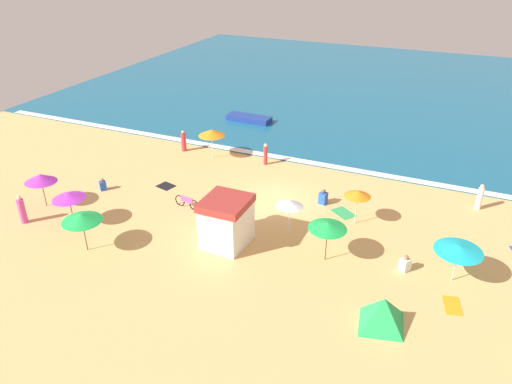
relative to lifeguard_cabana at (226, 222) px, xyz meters
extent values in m
plane|color=#E5B26B|center=(0.60, 5.37, -1.37)|extent=(60.00, 60.00, 0.00)
cube|color=#196084|center=(0.60, 33.37, -1.32)|extent=(60.00, 44.00, 0.10)
cube|color=white|center=(0.60, 11.67, -1.26)|extent=(57.00, 0.70, 0.01)
cube|color=white|center=(0.00, 0.00, -0.22)|extent=(2.30, 2.47, 2.29)
cube|color=#A5332D|center=(0.00, 0.00, 1.12)|extent=(2.33, 2.52, 0.39)
cylinder|color=#4C3823|center=(-6.46, -3.51, -0.31)|extent=(0.05, 0.05, 2.12)
cone|color=green|center=(-6.46, -3.51, 0.61)|extent=(2.84, 2.84, 0.42)
cylinder|color=silver|center=(5.80, 4.82, -0.34)|extent=(0.05, 0.05, 2.05)
cone|color=orange|center=(5.80, 4.82, 0.56)|extent=(1.74, 1.75, 0.35)
cylinder|color=silver|center=(-6.14, 9.80, -0.28)|extent=(0.05, 0.05, 2.17)
cone|color=orange|center=(-6.14, 9.80, 0.62)|extent=(2.68, 2.68, 0.48)
cylinder|color=silver|center=(11.33, 1.52, -0.39)|extent=(0.05, 0.05, 1.95)
cone|color=#19B7C6|center=(11.33, 1.52, 0.48)|extent=(2.43, 2.44, 0.38)
cylinder|color=#4C3823|center=(5.27, 0.70, -0.29)|extent=(0.05, 0.05, 2.15)
cone|color=green|center=(5.27, 0.70, 0.67)|extent=(2.75, 2.75, 0.40)
cylinder|color=#4C3823|center=(-12.00, -0.77, -0.32)|extent=(0.05, 0.05, 2.09)
cone|color=#B733C6|center=(-12.00, -0.77, 0.52)|extent=(2.37, 2.38, 0.57)
cylinder|color=#4C3823|center=(-8.88, -1.83, -0.36)|extent=(0.05, 0.05, 2.02)
cone|color=#B733C6|center=(-8.88, -1.83, 0.52)|extent=(2.59, 2.58, 0.43)
cylinder|color=silver|center=(2.73, 2.19, -0.32)|extent=(0.05, 0.05, 2.09)
cone|color=white|center=(2.73, 2.19, 0.60)|extent=(1.87, 1.88, 0.41)
pyramid|color=green|center=(8.81, -2.89, -0.67)|extent=(2.55, 2.59, 1.40)
torus|color=black|center=(-3.43, 2.42, -1.04)|extent=(0.72, 0.16, 0.72)
torus|color=black|center=(-4.51, 2.57, -1.04)|extent=(0.72, 0.16, 0.72)
cube|color=#D84CA5|center=(-3.97, 2.49, -0.82)|extent=(0.88, 0.18, 0.36)
cylinder|color=#D84CA5|center=(-11.68, -2.77, -0.62)|extent=(0.52, 0.52, 1.49)
sphere|color=beige|center=(-11.68, -2.77, 0.24)|extent=(0.26, 0.26, 0.26)
cylinder|color=white|center=(12.22, 9.47, -0.66)|extent=(0.35, 0.35, 1.42)
sphere|color=beige|center=(12.22, 9.47, 0.16)|extent=(0.24, 0.24, 0.24)
cube|color=white|center=(9.11, 1.43, -1.04)|extent=(0.60, 0.60, 0.65)
sphere|color=#9E6B47|center=(9.11, 1.43, -0.61)|extent=(0.24, 0.24, 0.24)
cube|color=blue|center=(3.44, 6.33, -1.00)|extent=(0.53, 0.53, 0.74)
sphere|color=brown|center=(3.44, 6.33, -0.52)|extent=(0.25, 0.25, 0.25)
cylinder|color=red|center=(-2.07, 10.30, -0.69)|extent=(0.40, 0.40, 1.35)
sphere|color=beige|center=(-2.07, 10.30, 0.10)|extent=(0.27, 0.27, 0.27)
cylinder|color=red|center=(-8.78, 10.09, -0.66)|extent=(0.52, 0.52, 1.41)
sphere|color=#DBA884|center=(-8.78, 10.09, 0.15)|extent=(0.24, 0.24, 0.24)
cube|color=blue|center=(-10.20, 2.33, -1.07)|extent=(0.56, 0.56, 0.60)
sphere|color=#9E6B47|center=(-10.20, 2.33, -0.66)|extent=(0.23, 0.23, 0.23)
cube|color=green|center=(4.92, 5.68, -1.36)|extent=(1.71, 1.61, 0.01)
cube|color=black|center=(-6.75, 4.41, -1.36)|extent=(1.29, 1.17, 0.01)
cube|color=orange|center=(11.51, -0.40, -1.36)|extent=(1.02, 1.44, 0.01)
cube|color=navy|center=(-6.91, 18.03, -1.03)|extent=(3.96, 1.48, 0.47)
camera|label=1|loc=(10.25, -19.39, 13.30)|focal=34.12mm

